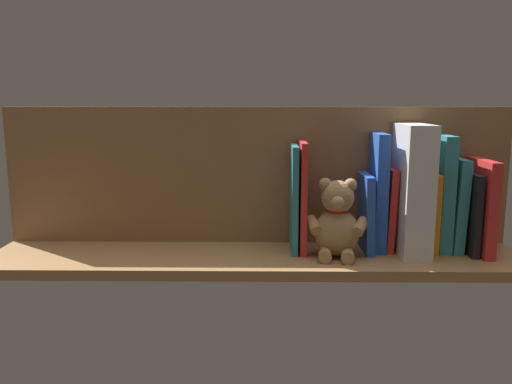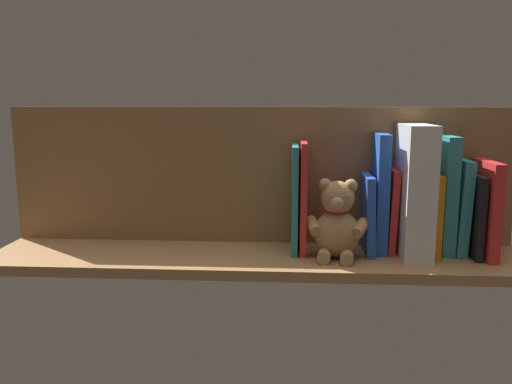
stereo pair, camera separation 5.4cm
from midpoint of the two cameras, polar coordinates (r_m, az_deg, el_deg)
The scene contains 14 objects.
ground_plane at distance 115.19cm, azimuth 1.36°, elevation -7.29°, with size 116.49×24.19×2.20cm, color #A87A4C.
shelf_back_panel at distance 121.01cm, azimuth 1.58°, elevation 1.81°, with size 116.49×1.50×31.75cm, color olive.
book_0 at distance 122.36cm, azimuth 25.06°, elevation -1.69°, with size 2.36×14.08×20.67cm, color red.
book_1 at distance 122.35cm, azimuth 23.84°, elevation -2.30°, with size 1.50×12.81×17.78cm, color black.
book_2 at distance 122.45cm, azimuth 22.65°, elevation -1.51°, with size 2.23×10.27×20.65cm, color teal.
book_3 at distance 121.23cm, azimuth 21.36°, elevation -0.32°, with size 2.82×9.87×25.71cm, color teal.
book_4 at distance 120.63cm, azimuth 20.02°, elevation -2.25°, with size 1.88×10.96×17.61cm, color orange.
dictionary_thick_white at distance 116.67cm, azimuth 18.32°, elevation 0.11°, with size 6.10×14.51×28.25cm, color white.
book_5 at distance 119.13cm, azimuth 15.86°, elevation -1.98°, with size 1.54×9.34×18.37cm, color red.
book_6 at distance 117.61cm, azimuth 14.76°, elevation -0.15°, with size 2.57×9.90×26.15cm, color blue.
book_7 at distance 117.10cm, azimuth 13.47°, elevation -2.36°, with size 1.77×11.71×17.24cm, color blue.
teddy_bear at distance 111.90cm, azimuth 10.27°, elevation -3.41°, with size 13.71×11.70×17.02cm.
book_8 at distance 114.82cm, azimuth 6.55°, elevation -0.57°, with size 1.35×11.64×24.38cm, color red.
book_9 at distance 114.98cm, azimuth 5.62°, elevation -0.74°, with size 1.35×11.32×23.59cm, color teal.
Camera 2 is at (-6.91, 109.70, 33.43)cm, focal length 36.36 mm.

